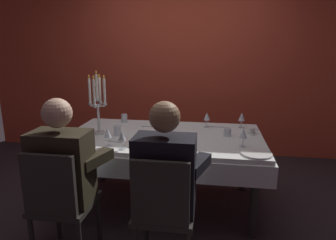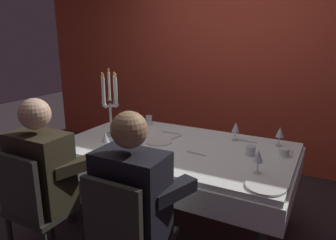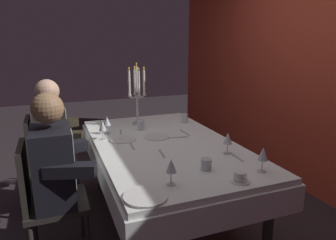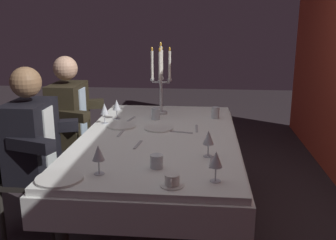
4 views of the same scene
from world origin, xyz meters
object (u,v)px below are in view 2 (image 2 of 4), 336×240
Objects in this scene: wine_glass_1 at (236,128)px; seated_diner_1 at (131,196)px; dining_table at (176,158)px; water_tumbler_1 at (127,134)px; coffee_cup_0 at (284,153)px; water_tumbler_0 at (251,151)px; wine_glass_4 at (105,137)px; candelabra at (110,104)px; wine_glass_2 at (258,157)px; dinner_plate_2 at (266,186)px; dinner_plate_0 at (136,152)px; wine_glass_0 at (115,143)px; wine_glass_3 at (280,133)px; dinner_plate_1 at (159,142)px; seated_diner_0 at (41,170)px; water_tumbler_2 at (149,120)px.

seated_diner_1 is (-0.25, -1.24, -0.12)m from wine_glass_1.
water_tumbler_1 is (-0.44, -0.07, 0.17)m from dining_table.
water_tumbler_0 is at bearing -155.41° from coffee_cup_0.
water_tumbler_1 is (-0.02, 0.32, -0.07)m from wine_glass_4.
candelabra is 3.78× the size of wine_glass_2.
candelabra is at bearing -175.30° from dining_table.
dinner_plate_2 is at bearing -66.22° from water_tumbler_0.
dinner_plate_2 is at bearing -14.11° from candelabra.
water_tumbler_1 is at bearing -153.39° from wine_glass_1.
seated_diner_1 is (0.35, -0.58, -0.01)m from dinner_plate_0.
wine_glass_0 is at bearing -177.80° from dinner_plate_2.
wine_glass_4 is 0.77m from seated_diner_1.
wine_glass_3 and wine_glass_4 have the same top height.
dining_table is 0.64m from water_tumbler_0.
dinner_plate_0 and dinner_plate_1 have the same top height.
wine_glass_3 is at bearing 63.97° from water_tumbler_0.
seated_diner_0 is at bearing -101.20° from water_tumbler_1.
dinner_plate_2 is 2.60× the size of water_tumbler_1.
dinner_plate_1 is at bearing -174.53° from dining_table.
water_tumbler_1 reaches higher than dinner_plate_1.
dining_table is 0.91m from seated_diner_1.
coffee_cup_0 is (0.02, 0.59, 0.02)m from dinner_plate_2.
wine_glass_3 is at bearing -1.43° from water_tumbler_2.
dinner_plate_0 is 1.19m from wine_glass_3.
dinner_plate_1 is 0.90× the size of dinner_plate_2.
seated_diner_1 reaches higher than dinner_plate_2.
water_tumbler_0 is 0.06× the size of seated_diner_0.
water_tumbler_2 is at bearing 105.60° from wine_glass_0.
water_tumbler_1 is 0.50m from water_tumbler_2.
dinner_plate_1 is 0.57m from water_tumbler_2.
coffee_cup_0 is 1.79m from seated_diner_0.
water_tumbler_2 is at bearing 96.84° from wine_glass_4.
candelabra is at bearing 133.54° from seated_diner_1.
coffee_cup_0 reaches higher than dinner_plate_0.
dinner_plate_2 reaches higher than dining_table.
water_tumbler_0 reaches higher than coffee_cup_0.
candelabra is at bearing -103.74° from water_tumbler_2.
wine_glass_3 reaches higher than coffee_cup_0.
wine_glass_2 is 1.19m from water_tumbler_1.
wine_glass_4 is (-1.20, -0.78, 0.00)m from wine_glass_3.
wine_glass_3 is at bearing 33.26° from wine_glass_4.
seated_diner_1 is at bearing -80.20° from dining_table.
wine_glass_4 is at bearing 156.45° from wine_glass_0.
water_tumbler_2 is at bearing 169.65° from coffee_cup_0.
water_tumbler_1 is 0.08× the size of seated_diner_0.
dinner_plate_2 is 1.87× the size of coffee_cup_0.
dinner_plate_1 is at bearing -49.74° from water_tumbler_2.
water_tumbler_0 reaches higher than dining_table.
coffee_cup_0 is at bearing 11.30° from dining_table.
dinner_plate_1 reaches higher than dining_table.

